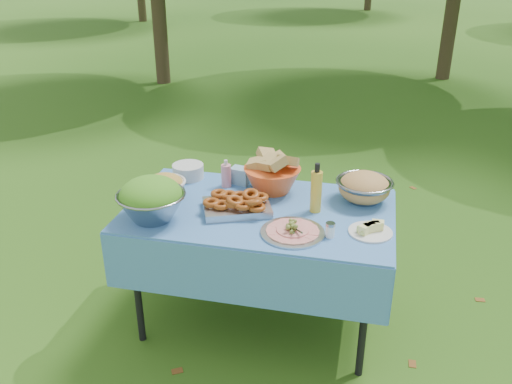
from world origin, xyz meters
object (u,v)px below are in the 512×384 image
Objects in this scene: bread_bowl at (272,173)px; picnic_table at (259,267)px; salad_bowl at (151,199)px; oil_bottle at (316,188)px; charcuterie_platter at (293,227)px; pasta_bowl_steel at (364,187)px; plate_stack at (188,171)px.

picnic_table is at bearing -95.29° from bread_bowl.
salad_bowl is 0.88m from oil_bottle.
oil_bottle is (0.83, 0.29, 0.02)m from salad_bowl.
picnic_table is at bearing 134.68° from charcuterie_platter.
oil_bottle is (-0.25, -0.19, 0.06)m from pasta_bowl_steel.
salad_bowl is at bearing -179.05° from charcuterie_platter.
picnic_table is 4.46× the size of charcuterie_platter.
charcuterie_platter is (0.20, -0.48, -0.07)m from bread_bowl.
charcuterie_platter is (-0.33, -0.47, -0.05)m from pasta_bowl_steel.
oil_bottle is at bearing -18.56° from plate_stack.
salad_bowl is 1.28× the size of oil_bottle.
bread_bowl is 1.20× the size of oil_bottle.
oil_bottle is at bearing 73.71° from charcuterie_platter.
pasta_bowl_steel reaches higher than plate_stack.
bread_bowl is 0.53m from pasta_bowl_steel.
oil_bottle reaches higher than picnic_table.
bread_bowl is at bearing 84.71° from picnic_table.
charcuterie_platter is at bearing -45.32° from picnic_table.
pasta_bowl_steel is at bearing -1.46° from bread_bowl.
salad_bowl is 0.74m from bread_bowl.
salad_bowl is 1.18m from pasta_bowl_steel.
oil_bottle is (0.28, -0.21, 0.03)m from bread_bowl.
picnic_table is 0.53m from charcuterie_platter.
plate_stack is at bearing 148.26° from picnic_table.
plate_stack is at bearing 143.62° from charcuterie_platter.
salad_bowl reaches higher than plate_stack.
bread_bowl reaches higher than picnic_table.
pasta_bowl_steel is (1.08, 0.48, -0.03)m from salad_bowl.
plate_stack is 1.08m from pasta_bowl_steel.
oil_bottle is at bearing 8.48° from picnic_table.
salad_bowl is 1.13× the size of pasta_bowl_steel.
bread_bowl reaches higher than pasta_bowl_steel.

